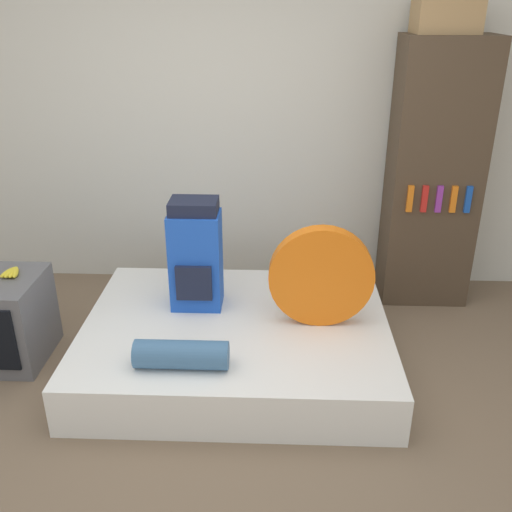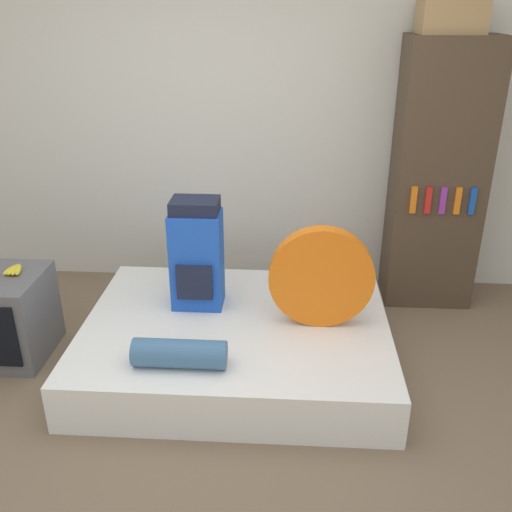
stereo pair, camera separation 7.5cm
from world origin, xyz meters
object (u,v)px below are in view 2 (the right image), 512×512
Objects in this scene: backpack at (197,255)px; sleeping_roll at (180,354)px; bookshelf at (438,177)px; tent_bag at (321,277)px; cardboard_box at (451,17)px; television at (2,316)px.

backpack reaches higher than sleeping_roll.
tent_bag is at bearing -131.53° from bookshelf.
backpack is 0.75m from sleeping_roll.
cardboard_box is at bearing 26.56° from backpack.
bookshelf reaches higher than backpack.
tent_bag is at bearing -129.22° from cardboard_box.
backpack is at bearing -153.44° from cardboard_box.
television is (-1.24, 0.48, -0.09)m from sleeping_roll.
television is at bearing -161.06° from bookshelf.
sleeping_roll is 0.91× the size of television.
cardboard_box reaches higher than backpack.
bookshelf is (0.85, 0.96, 0.35)m from tent_bag.
sleeping_roll is (-0.77, -0.50, -0.24)m from tent_bag.
sleeping_roll is 2.27m from bookshelf.
television is at bearing -160.34° from cardboard_box.
bookshelf is at bearing 18.94° from television.
backpack is 1.76× the size of cardboard_box.
bookshelf reaches higher than tent_bag.
tent_bag is 2.04m from television.
bookshelf is (1.63, 1.47, 0.58)m from sleeping_roll.
television is 3.11m from bookshelf.
sleeping_roll is at bearing -136.69° from cardboard_box.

